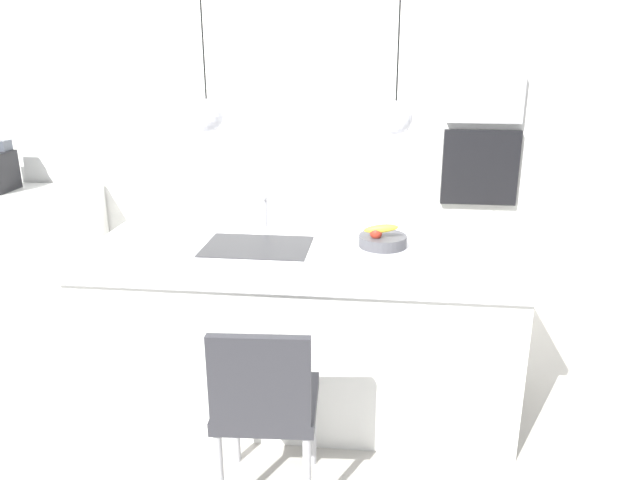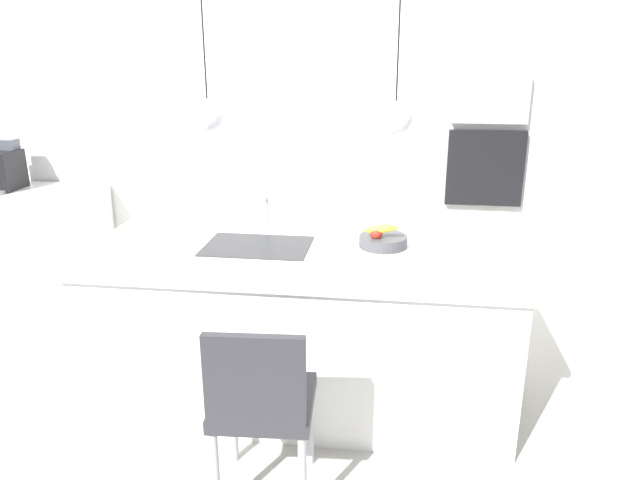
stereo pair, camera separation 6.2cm
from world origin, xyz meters
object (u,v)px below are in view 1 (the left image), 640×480
(fruit_bowl, at_px, (382,239))
(microwave, at_px, (486,99))
(oven, at_px, (480,167))
(chair_near, at_px, (265,401))

(fruit_bowl, bearing_deg, microwave, 64.79)
(fruit_bowl, xyz_separation_m, microwave, (0.71, 1.50, 0.61))
(oven, bearing_deg, chair_near, -115.94)
(oven, height_order, chair_near, oven)
(oven, bearing_deg, microwave, 0.00)
(fruit_bowl, distance_m, chair_near, 1.10)
(chair_near, bearing_deg, fruit_bowl, 62.86)
(microwave, relative_size, chair_near, 0.63)
(microwave, height_order, chair_near, microwave)
(fruit_bowl, distance_m, microwave, 1.77)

